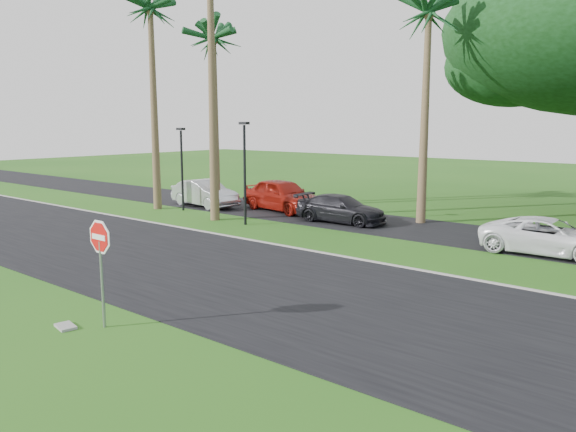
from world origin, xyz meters
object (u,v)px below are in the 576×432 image
(stop_sign_near, at_px, (101,251))
(car_minivan, at_px, (549,237))
(car_red, at_px, (282,195))
(car_silver, at_px, (205,194))
(car_dark, at_px, (341,209))

(stop_sign_near, relative_size, car_minivan, 0.57)
(stop_sign_near, bearing_deg, car_red, 116.28)
(car_silver, relative_size, car_minivan, 0.96)
(car_dark, bearing_deg, car_minivan, -98.90)
(stop_sign_near, height_order, car_dark, stop_sign_near)
(car_red, xyz_separation_m, car_dark, (4.28, -0.89, -0.21))
(stop_sign_near, xyz_separation_m, car_minivan, (5.88, 13.94, -1.14))
(stop_sign_near, height_order, car_red, stop_sign_near)
(car_silver, bearing_deg, car_minivan, -84.49)
(car_red, relative_size, car_dark, 1.13)
(car_red, distance_m, car_dark, 4.38)
(stop_sign_near, bearing_deg, car_silver, 130.52)
(car_dark, distance_m, car_minivan, 9.32)
(car_minivan, bearing_deg, car_silver, 87.33)
(car_silver, bearing_deg, car_red, -65.04)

